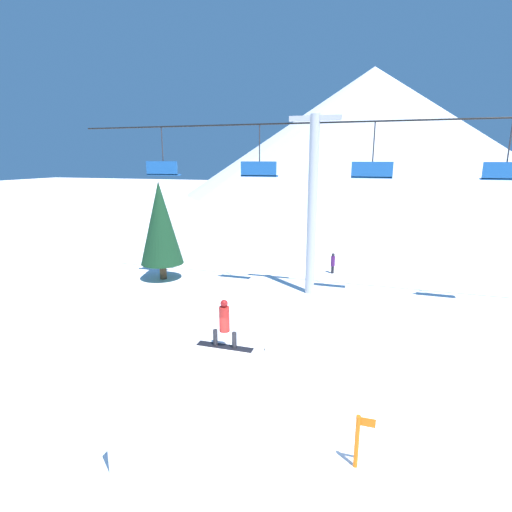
% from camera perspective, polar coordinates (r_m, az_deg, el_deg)
% --- Properties ---
extents(ground_plane, '(220.00, 220.00, 0.00)m').
position_cam_1_polar(ground_plane, '(10.75, -2.34, -24.36)').
color(ground_plane, white).
extents(mountain_ridge, '(70.72, 70.72, 23.21)m').
position_cam_1_polar(mountain_ridge, '(83.09, 16.08, 16.67)').
color(mountain_ridge, silver).
rests_on(mountain_ridge, ground_plane).
extents(snow_ramp, '(2.41, 3.70, 1.59)m').
position_cam_1_polar(snow_ramp, '(10.52, -8.45, -20.11)').
color(snow_ramp, white).
rests_on(snow_ramp, ground_plane).
extents(snowboarder, '(1.60, 0.28, 1.38)m').
position_cam_1_polar(snowboarder, '(11.00, -4.52, -9.75)').
color(snowboarder, black).
rests_on(snowboarder, snow_ramp).
extents(chairlift, '(25.08, 0.46, 8.63)m').
position_cam_1_polar(chairlift, '(19.46, 8.10, 9.33)').
color(chairlift, '#B2B2B7').
rests_on(chairlift, ground_plane).
extents(pine_tree_near, '(2.36, 2.36, 5.46)m').
position_cam_1_polar(pine_tree_near, '(22.57, -13.50, 4.56)').
color(pine_tree_near, '#4C3823').
rests_on(pine_tree_near, ground_plane).
extents(trail_marker, '(0.41, 0.10, 1.28)m').
position_cam_1_polar(trail_marker, '(9.79, 14.35, -24.07)').
color(trail_marker, orange).
rests_on(trail_marker, ground_plane).
extents(distant_skier, '(0.24, 0.24, 1.23)m').
position_cam_1_polar(distant_skier, '(23.97, 10.92, -0.90)').
color(distant_skier, black).
rests_on(distant_skier, ground_plane).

